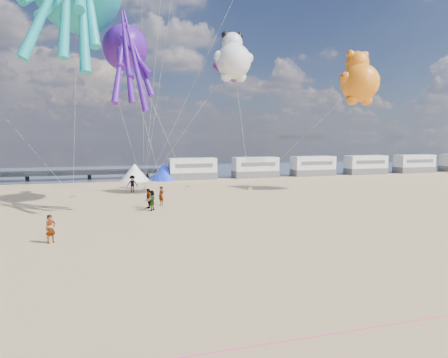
# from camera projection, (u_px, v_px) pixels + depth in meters

# --- Properties ---
(ground) EXTENTS (120.00, 120.00, 0.00)m
(ground) POSITION_uv_depth(u_px,v_px,m) (249.00, 281.00, 16.59)
(ground) COLOR tan
(ground) RESTS_ON ground
(water) EXTENTS (120.00, 120.00, 0.00)m
(water) POSITION_uv_depth(u_px,v_px,m) (141.00, 171.00, 69.07)
(water) COLOR #3E5677
(water) RESTS_ON ground
(motorhome_0) EXTENTS (6.60, 2.50, 3.00)m
(motorhome_0) POSITION_uv_depth(u_px,v_px,m) (192.00, 169.00, 56.29)
(motorhome_0) COLOR silver
(motorhome_0) RESTS_ON ground
(motorhome_1) EXTENTS (6.60, 2.50, 3.00)m
(motorhome_1) POSITION_uv_depth(u_px,v_px,m) (255.00, 167.00, 58.95)
(motorhome_1) COLOR silver
(motorhome_1) RESTS_ON ground
(motorhome_2) EXTENTS (6.60, 2.50, 3.00)m
(motorhome_2) POSITION_uv_depth(u_px,v_px,m) (313.00, 166.00, 61.61)
(motorhome_2) COLOR silver
(motorhome_2) RESTS_ON ground
(motorhome_3) EXTENTS (6.60, 2.50, 3.00)m
(motorhome_3) POSITION_uv_depth(u_px,v_px,m) (366.00, 165.00, 64.28)
(motorhome_3) COLOR silver
(motorhome_3) RESTS_ON ground
(motorhome_4) EXTENTS (6.60, 2.50, 3.00)m
(motorhome_4) POSITION_uv_depth(u_px,v_px,m) (414.00, 164.00, 66.94)
(motorhome_4) COLOR silver
(motorhome_4) RESTS_ON ground
(tent_white) EXTENTS (4.00, 4.00, 2.40)m
(tent_white) POSITION_uv_depth(u_px,v_px,m) (135.00, 172.00, 54.07)
(tent_white) COLOR white
(tent_white) RESTS_ON ground
(tent_blue) EXTENTS (4.00, 4.00, 2.40)m
(tent_blue) POSITION_uv_depth(u_px,v_px,m) (164.00, 172.00, 55.19)
(tent_blue) COLOR #1933CC
(tent_blue) RESTS_ON ground
(rope_line) EXTENTS (34.00, 0.03, 0.03)m
(rope_line) POSITION_uv_depth(u_px,v_px,m) (307.00, 338.00, 11.82)
(rope_line) COLOR #F2338C
(rope_line) RESTS_ON ground
(standing_person) EXTENTS (0.71, 0.66, 1.62)m
(standing_person) POSITION_uv_depth(u_px,v_px,m) (51.00, 229.00, 22.40)
(standing_person) COLOR tan
(standing_person) RESTS_ON ground
(beachgoer_2) EXTENTS (1.01, 0.85, 1.84)m
(beachgoer_2) POSITION_uv_depth(u_px,v_px,m) (132.00, 184.00, 43.01)
(beachgoer_2) COLOR #7F6659
(beachgoer_2) RESTS_ON ground
(beachgoer_3) EXTENTS (0.70, 1.12, 1.66)m
(beachgoer_3) POSITION_uv_depth(u_px,v_px,m) (148.00, 198.00, 33.42)
(beachgoer_3) COLOR #7F6659
(beachgoer_3) RESTS_ON ground
(beachgoer_4) EXTENTS (0.86, 1.04, 1.66)m
(beachgoer_4) POSITION_uv_depth(u_px,v_px,m) (152.00, 200.00, 32.38)
(beachgoer_4) COLOR #7F6659
(beachgoer_4) RESTS_ON ground
(beachgoer_5) EXTENTS (1.13, 1.61, 1.67)m
(beachgoer_5) POSITION_uv_depth(u_px,v_px,m) (161.00, 196.00, 34.76)
(beachgoer_5) COLOR #7F6659
(beachgoer_5) RESTS_ON ground
(sandbag_a) EXTENTS (0.50, 0.35, 0.22)m
(sandbag_a) POSITION_uv_depth(u_px,v_px,m) (73.00, 197.00, 39.12)
(sandbag_a) COLOR gray
(sandbag_a) RESTS_ON ground
(sandbag_b) EXTENTS (0.50, 0.35, 0.22)m
(sandbag_b) POSITION_uv_depth(u_px,v_px,m) (163.00, 191.00, 43.19)
(sandbag_b) COLOR gray
(sandbag_b) RESTS_ON ground
(sandbag_c) EXTENTS (0.50, 0.35, 0.22)m
(sandbag_c) POSITION_uv_depth(u_px,v_px,m) (250.00, 189.00, 45.37)
(sandbag_c) COLOR gray
(sandbag_c) RESTS_ON ground
(sandbag_d) EXTENTS (0.50, 0.35, 0.22)m
(sandbag_d) POSITION_uv_depth(u_px,v_px,m) (187.00, 186.00, 47.67)
(sandbag_d) COLOR gray
(sandbag_d) RESTS_ON ground
(sandbag_e) EXTENTS (0.50, 0.35, 0.22)m
(sandbag_e) POSITION_uv_depth(u_px,v_px,m) (144.00, 190.00, 44.20)
(sandbag_e) COLOR gray
(sandbag_e) RESTS_ON ground
(kite_octopus_purple) EXTENTS (6.77, 9.60, 10.09)m
(kite_octopus_purple) POSITION_uv_depth(u_px,v_px,m) (125.00, 48.00, 34.38)
(kite_octopus_purple) COLOR #44118C
(kite_panda) EXTENTS (5.33, 5.21, 5.78)m
(kite_panda) POSITION_uv_depth(u_px,v_px,m) (234.00, 61.00, 38.55)
(kite_panda) COLOR silver
(kite_teddy_orange) EXTENTS (5.53, 5.28, 6.91)m
(kite_teddy_orange) POSITION_uv_depth(u_px,v_px,m) (360.00, 83.00, 42.50)
(kite_teddy_orange) COLOR orange
(windsock_mid) EXTENTS (2.27, 5.90, 5.82)m
(windsock_mid) POSITION_uv_depth(u_px,v_px,m) (128.00, 48.00, 35.68)
(windsock_mid) COLOR red
(windsock_right) EXTENTS (1.77, 4.45, 4.36)m
(windsock_right) POSITION_uv_depth(u_px,v_px,m) (225.00, 73.00, 41.24)
(windsock_right) COLOR red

